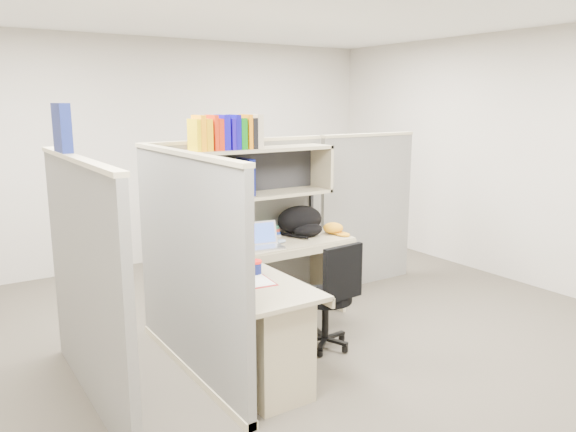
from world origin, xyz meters
TOP-DOWN VIEW (x-y plane):
  - ground at (0.00, 0.00)m, footprint 6.00×6.00m
  - room_shell at (0.00, 0.00)m, footprint 6.00×6.00m
  - cubicle at (-0.37, 0.45)m, footprint 3.79×1.84m
  - desk at (-0.41, -0.29)m, footprint 1.74×1.75m
  - laptop at (-0.02, 0.42)m, footprint 0.35×0.35m
  - backpack at (0.53, 0.62)m, footprint 0.47×0.37m
  - orange_cap at (0.80, 0.52)m, footprint 0.24×0.26m
  - snack_canister at (-0.46, -0.17)m, footprint 0.10×0.10m
  - tissue_box at (-0.82, -0.45)m, footprint 0.14×0.14m
  - mouse at (0.19, 0.48)m, footprint 0.10×0.07m
  - paper_cup at (0.04, 0.77)m, footprint 0.08×0.08m
  - book_stack at (0.25, 0.78)m, footprint 0.17×0.21m
  - loose_paper at (-0.54, -0.32)m, footprint 0.23×0.29m
  - task_chair at (0.18, -0.23)m, footprint 0.48×0.44m

SIDE VIEW (x-z plane):
  - ground at x=0.00m, z-range 0.00..0.00m
  - task_chair at x=0.18m, z-range -0.13..0.76m
  - desk at x=-0.41m, z-range 0.07..0.80m
  - loose_paper at x=-0.54m, z-range 0.73..0.73m
  - mouse at x=0.19m, z-range 0.73..0.77m
  - paper_cup at x=0.04m, z-range 0.73..0.83m
  - book_stack at x=0.25m, z-range 0.73..0.83m
  - orange_cap at x=0.80m, z-range 0.73..0.83m
  - snack_canister at x=-0.46m, z-range 0.73..0.83m
  - tissue_box at x=-0.82m, z-range 0.73..0.94m
  - laptop at x=-0.02m, z-range 0.73..0.95m
  - backpack at x=0.53m, z-range 0.73..1.00m
  - cubicle at x=-0.37m, z-range -0.07..1.88m
  - room_shell at x=0.00m, z-range -1.38..4.62m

